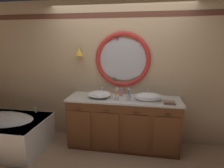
{
  "coord_description": "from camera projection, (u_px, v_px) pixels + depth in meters",
  "views": [
    {
      "loc": [
        0.43,
        -2.78,
        1.88
      ],
      "look_at": [
        -0.09,
        0.25,
        1.16
      ],
      "focal_mm": 29.5,
      "sensor_mm": 36.0,
      "label": 1
    }
  ],
  "objects": [
    {
      "name": "faucet_set_right",
      "position": [
        148.0,
        93.0,
        3.3
      ],
      "size": [
        0.23,
        0.15,
        0.14
      ],
      "color": "silver",
      "rests_on": "vanity_counter"
    },
    {
      "name": "vanity_counter",
      "position": [
        123.0,
        122.0,
        3.3
      ],
      "size": [
        1.96,
        0.61,
        0.91
      ],
      "color": "brown",
      "rests_on": "ground_plane"
    },
    {
      "name": "toothbrush_holder_left",
      "position": [
        117.0,
        97.0,
        3.08
      ],
      "size": [
        0.09,
        0.09,
        0.22
      ],
      "color": "white",
      "rests_on": "vanity_counter"
    },
    {
      "name": "toothbrush_holder_right",
      "position": [
        129.0,
        97.0,
        3.06
      ],
      "size": [
        0.09,
        0.09,
        0.23
      ],
      "color": "silver",
      "rests_on": "vanity_counter"
    },
    {
      "name": "faucet_set_left",
      "position": [
        102.0,
        91.0,
        3.45
      ],
      "size": [
        0.21,
        0.12,
        0.13
      ],
      "color": "silver",
      "rests_on": "vanity_counter"
    },
    {
      "name": "soap_dispenser",
      "position": [
        121.0,
        92.0,
        3.31
      ],
      "size": [
        0.05,
        0.06,
        0.17
      ],
      "color": "pink",
      "rests_on": "vanity_counter"
    },
    {
      "name": "back_wall_assembly",
      "position": [
        120.0,
        72.0,
        3.42
      ],
      "size": [
        6.4,
        0.26,
        2.6
      ],
      "color": "#D6B78E",
      "rests_on": "ground_plane"
    },
    {
      "name": "bathtub",
      "position": [
        3.0,
        130.0,
        3.26
      ],
      "size": [
        1.52,
        0.94,
        0.66
      ],
      "color": "white",
      "rests_on": "ground_plane"
    },
    {
      "name": "ground_plane",
      "position": [
        115.0,
        153.0,
        3.17
      ],
      "size": [
        14.0,
        14.0,
        0.0
      ],
      "primitive_type": "plane",
      "color": "tan"
    },
    {
      "name": "folded_hand_towel",
      "position": [
        169.0,
        103.0,
        2.91
      ],
      "size": [
        0.19,
        0.13,
        0.04
      ],
      "color": "#936B56",
      "rests_on": "vanity_counter"
    },
    {
      "name": "sink_basin_right",
      "position": [
        148.0,
        97.0,
        3.09
      ],
      "size": [
        0.46,
        0.46,
        0.12
      ],
      "color": "white",
      "rests_on": "vanity_counter"
    },
    {
      "name": "sink_basin_left",
      "position": [
        100.0,
        94.0,
        3.22
      ],
      "size": [
        0.41,
        0.41,
        0.12
      ],
      "color": "white",
      "rests_on": "vanity_counter"
    }
  ]
}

